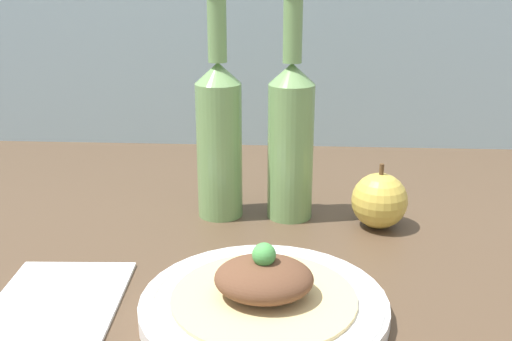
# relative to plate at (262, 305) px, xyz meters

# --- Properties ---
(ground_plane) EXTENTS (1.80, 1.10, 0.04)m
(ground_plane) POSITION_rel_plate_xyz_m (0.02, 0.07, -0.03)
(ground_plane) COLOR brown
(plate) EXTENTS (0.24, 0.24, 0.02)m
(plate) POSITION_rel_plate_xyz_m (0.00, 0.00, 0.00)
(plate) COLOR white
(plate) RESTS_ON ground_plane
(plated_food) EXTENTS (0.18, 0.18, 0.06)m
(plated_food) POSITION_rel_plate_xyz_m (0.00, 0.00, 0.02)
(plated_food) COLOR #D6BC7F
(plated_food) RESTS_ON plate
(cider_bottle_left) EXTENTS (0.06, 0.06, 0.30)m
(cider_bottle_left) POSITION_rel_plate_xyz_m (-0.07, 0.25, 0.10)
(cider_bottle_left) COLOR #729E5B
(cider_bottle_left) RESTS_ON ground_plane
(cider_bottle_right) EXTENTS (0.06, 0.06, 0.30)m
(cider_bottle_right) POSITION_rel_plate_xyz_m (0.02, 0.25, 0.10)
(cider_bottle_right) COLOR #729E5B
(cider_bottle_right) RESTS_ON ground_plane
(apple) EXTENTS (0.07, 0.07, 0.09)m
(apple) POSITION_rel_plate_xyz_m (0.14, 0.22, 0.03)
(apple) COLOR gold
(apple) RESTS_ON ground_plane
(napkin) EXTENTS (0.13, 0.16, 0.01)m
(napkin) POSITION_rel_plate_xyz_m (-0.21, 0.01, -0.01)
(napkin) COLOR white
(napkin) RESTS_ON ground_plane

